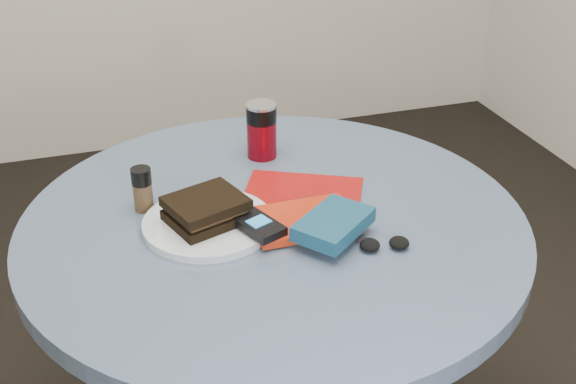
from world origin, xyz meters
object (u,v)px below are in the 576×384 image
object	(u,v)px
novel	(333,224)
headphones	(385,244)
pepper_grinder	(142,189)
sandwich	(206,210)
red_book	(303,220)
table	(274,283)
mp3_player	(259,225)
plate	(208,224)
magazine	(302,195)
soda_can	(262,130)

from	to	relation	value
novel	headphones	size ratio (longest dim) A/B	1.53
pepper_grinder	sandwich	bearing A→B (deg)	-45.14
pepper_grinder	red_book	bearing A→B (deg)	-28.71
table	mp3_player	distance (m)	0.21
sandwich	red_book	xyz separation A→B (m)	(0.18, -0.05, -0.03)
red_book	mp3_player	size ratio (longest dim) A/B	1.73
plate	mp3_player	size ratio (longest dim) A/B	2.19
novel	table	bearing A→B (deg)	86.50
magazine	pepper_grinder	bearing A→B (deg)	-161.31
pepper_grinder	headphones	bearing A→B (deg)	-34.64
soda_can	red_book	xyz separation A→B (m)	(-0.01, -0.31, -0.05)
sandwich	pepper_grinder	xyz separation A→B (m)	(-0.11, 0.11, 0.01)
soda_can	magazine	size ratio (longest dim) A/B	0.53
red_book	mp3_player	bearing A→B (deg)	-168.83
table	sandwich	world-z (taller)	sandwich
magazine	red_book	bearing A→B (deg)	-81.37
mp3_player	plate	bearing A→B (deg)	140.21
table	sandwich	distance (m)	0.24
soda_can	plate	bearing A→B (deg)	-124.78
sandwich	headphones	bearing A→B (deg)	-30.05
table	novel	distance (m)	0.24
soda_can	mp3_player	xyz separation A→B (m)	(-0.10, -0.33, -0.04)
table	headphones	xyz separation A→B (m)	(0.16, -0.17, 0.17)
plate	red_book	distance (m)	0.18
plate	pepper_grinder	world-z (taller)	pepper_grinder
table	plate	world-z (taller)	plate
sandwich	novel	distance (m)	0.24
sandwich	red_book	size ratio (longest dim) A/B	0.85
red_book	novel	bearing A→B (deg)	-60.42
plate	headphones	world-z (taller)	headphones
mp3_player	headphones	world-z (taller)	mp3_player
sandwich	red_book	distance (m)	0.19
headphones	plate	bearing A→B (deg)	149.60
red_book	novel	distance (m)	0.08
plate	pepper_grinder	size ratio (longest dim) A/B	2.74
mp3_player	novel	bearing A→B (deg)	-19.94
table	mp3_player	world-z (taller)	mp3_player
red_book	soda_can	bearing A→B (deg)	89.00
table	magazine	world-z (taller)	magazine
table	novel	size ratio (longest dim) A/B	6.65
magazine	mp3_player	xyz separation A→B (m)	(-0.13, -0.13, 0.03)
red_book	mp3_player	world-z (taller)	mp3_player
novel	headphones	world-z (taller)	novel
plate	magazine	xyz separation A→B (m)	(0.21, 0.06, -0.01)
headphones	sandwich	bearing A→B (deg)	149.95
table	soda_can	size ratio (longest dim) A/B	7.77
table	headphones	size ratio (longest dim) A/B	10.20
soda_can	headphones	distance (m)	0.45
magazine	mp3_player	world-z (taller)	mp3_player
headphones	soda_can	bearing A→B (deg)	104.16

